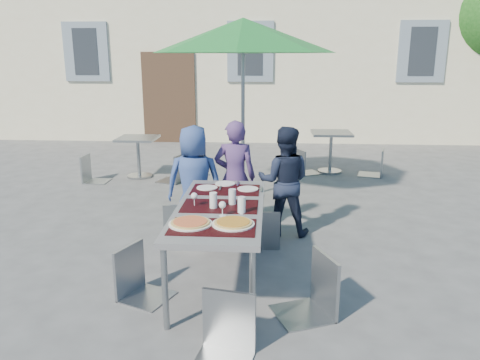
# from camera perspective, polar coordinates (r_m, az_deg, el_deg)

# --- Properties ---
(ground) EXTENTS (90.00, 90.00, 0.00)m
(ground) POSITION_cam_1_polar(r_m,az_deg,el_deg) (4.58, -3.20, -12.47)
(ground) COLOR #4E4E51
(ground) RESTS_ON ground
(dining_table) EXTENTS (0.80, 1.85, 0.76)m
(dining_table) POSITION_cam_1_polar(r_m,az_deg,el_deg) (4.37, -2.46, -3.90)
(dining_table) COLOR #4C4C52
(dining_table) RESTS_ON ground
(pizza_near_left) EXTENTS (0.36, 0.36, 0.03)m
(pizza_near_left) POSITION_cam_1_polar(r_m,az_deg,el_deg) (3.90, -6.08, -5.21)
(pizza_near_left) COLOR white
(pizza_near_left) RESTS_ON dining_table
(pizza_near_right) EXTENTS (0.36, 0.36, 0.03)m
(pizza_near_right) POSITION_cam_1_polar(r_m,az_deg,el_deg) (3.87, -0.84, -5.26)
(pizza_near_right) COLOR white
(pizza_near_right) RESTS_ON dining_table
(glassware) EXTENTS (0.52, 0.39, 0.15)m
(glassware) POSITION_cam_1_polar(r_m,az_deg,el_deg) (4.26, -1.87, -2.55)
(glassware) COLOR silver
(glassware) RESTS_ON dining_table
(place_settings) EXTENTS (0.69, 0.41, 0.01)m
(place_settings) POSITION_cam_1_polar(r_m,az_deg,el_deg) (4.96, -1.60, -0.81)
(place_settings) COLOR white
(place_settings) RESTS_ON dining_table
(child_0) EXTENTS (0.69, 0.47, 1.34)m
(child_0) POSITION_cam_1_polar(r_m,az_deg,el_deg) (5.50, -5.59, -0.27)
(child_0) COLOR #304886
(child_0) RESTS_ON ground
(child_1) EXTENTS (0.51, 0.34, 1.38)m
(child_1) POSITION_cam_1_polar(r_m,az_deg,el_deg) (5.62, -0.62, 0.33)
(child_1) COLOR #4F356D
(child_1) RESTS_ON ground
(child_2) EXTENTS (0.67, 0.42, 1.31)m
(child_2) POSITION_cam_1_polar(r_m,az_deg,el_deg) (5.60, 5.39, -0.15)
(child_2) COLOR #171E33
(child_2) RESTS_ON ground
(chair_0) EXTENTS (0.46, 0.47, 1.01)m
(chair_0) POSITION_cam_1_polar(r_m,az_deg,el_deg) (5.21, -6.82, -2.06)
(chair_0) COLOR gray
(chair_0) RESTS_ON ground
(chair_1) EXTENTS (0.56, 0.56, 0.97)m
(chair_1) POSITION_cam_1_polar(r_m,az_deg,el_deg) (5.50, -1.52, -1.29)
(chair_1) COLOR gray
(chair_1) RESTS_ON ground
(chair_2) EXTENTS (0.40, 0.40, 0.85)m
(chair_2) POSITION_cam_1_polar(r_m,az_deg,el_deg) (5.22, 2.82, -3.14)
(chair_2) COLOR gray
(chair_2) RESTS_ON ground
(chair_3) EXTENTS (0.52, 0.52, 0.89)m
(chair_3) POSITION_cam_1_polar(r_m,az_deg,el_deg) (4.24, -12.57, -7.47)
(chair_3) COLOR gray
(chair_3) RESTS_ON ground
(chair_4) EXTENTS (0.57, 0.57, 0.98)m
(chair_4) POSITION_cam_1_polar(r_m,az_deg,el_deg) (3.90, 9.18, -8.41)
(chair_4) COLOR gray
(chair_4) RESTS_ON ground
(chair_5) EXTENTS (0.47, 0.47, 0.90)m
(chair_5) POSITION_cam_1_polar(r_m,az_deg,el_deg) (3.33, -1.86, -13.37)
(chair_5) COLOR gray
(chair_5) RESTS_ON ground
(patio_umbrella) EXTENTS (2.62, 2.62, 2.62)m
(patio_umbrella) POSITION_cam_1_polar(r_m,az_deg,el_deg) (6.87, 0.37, 17.05)
(patio_umbrella) COLOR #96999D
(patio_umbrella) RESTS_ON ground
(cafe_table_0) EXTENTS (0.67, 0.67, 0.72)m
(cafe_table_0) POSITION_cam_1_polar(r_m,az_deg,el_deg) (8.47, -12.30, 3.53)
(cafe_table_0) COLOR #96999D
(cafe_table_0) RESTS_ON ground
(bg_chair_l_0) EXTENTS (0.40, 0.40, 0.88)m
(bg_chair_l_0) POSITION_cam_1_polar(r_m,az_deg,el_deg) (8.36, -17.84, 3.21)
(bg_chair_l_0) COLOR #92999D
(bg_chair_l_0) RESTS_ON ground
(bg_chair_r_0) EXTENTS (0.52, 0.52, 0.92)m
(bg_chair_r_0) POSITION_cam_1_polar(r_m,az_deg,el_deg) (8.02, -7.96, 3.47)
(bg_chair_r_0) COLOR gray
(bg_chair_r_0) RESTS_ON ground
(cafe_table_1) EXTENTS (0.71, 0.71, 0.76)m
(cafe_table_1) POSITION_cam_1_polar(r_m,az_deg,el_deg) (8.78, 11.02, 4.25)
(cafe_table_1) COLOR #96999D
(cafe_table_1) RESTS_ON ground
(bg_chair_l_1) EXTENTS (0.51, 0.51, 0.86)m
(bg_chair_l_1) POSITION_cam_1_polar(r_m,az_deg,el_deg) (8.61, 7.94, 4.02)
(bg_chair_l_1) COLOR gray
(bg_chair_l_1) RESTS_ON ground
(bg_chair_r_1) EXTENTS (0.51, 0.51, 0.94)m
(bg_chair_r_1) POSITION_cam_1_polar(r_m,az_deg,el_deg) (8.72, 16.44, 4.01)
(bg_chair_r_1) COLOR gray
(bg_chair_r_1) RESTS_ON ground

